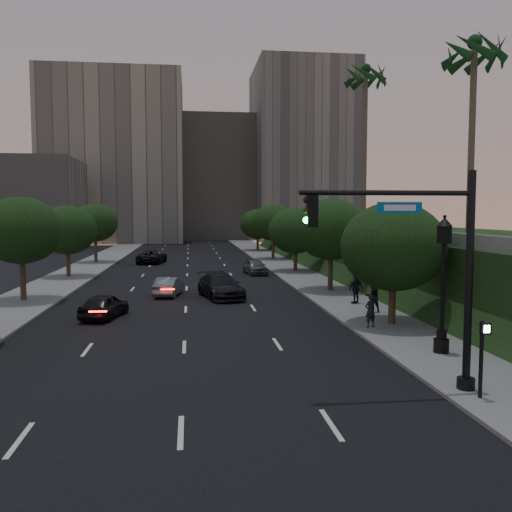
{
  "coord_description": "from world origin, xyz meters",
  "views": [
    {
      "loc": [
        0.28,
        -17.76,
        5.7
      ],
      "look_at": [
        3.47,
        8.31,
        3.6
      ],
      "focal_mm": 38.0,
      "sensor_mm": 36.0,
      "label": 1
    }
  ],
  "objects": [
    {
      "name": "ground",
      "position": [
        0.0,
        0.0,
        0.0
      ],
      "size": [
        160.0,
        160.0,
        0.0
      ],
      "primitive_type": "plane",
      "color": "black",
      "rests_on": "ground"
    },
    {
      "name": "tree_right_c",
      "position": [
        10.3,
        33.0,
        4.02
      ],
      "size": [
        5.2,
        5.2,
        6.24
      ],
      "color": "#38281C",
      "rests_on": "ground"
    },
    {
      "name": "sedan_far_right",
      "position": [
        6.27,
        31.88,
        0.72
      ],
      "size": [
        2.25,
        4.44,
        1.45
      ],
      "primitive_type": "imported",
      "rotation": [
        0.0,
        0.0,
        0.13
      ],
      "color": "#505357",
      "rests_on": "ground"
    },
    {
      "name": "traffic_signal_mast",
      "position": [
        7.81,
        -1.98,
        3.67
      ],
      "size": [
        5.68,
        0.56,
        7.0
      ],
      "color": "black",
      "rests_on": "ground"
    },
    {
      "name": "tree_right_b",
      "position": [
        10.3,
        20.0,
        4.52
      ],
      "size": [
        5.2,
        5.2,
        6.74
      ],
      "color": "#38281C",
      "rests_on": "ground"
    },
    {
      "name": "tree_right_a",
      "position": [
        10.3,
        8.0,
        4.02
      ],
      "size": [
        5.2,
        5.2,
        6.24
      ],
      "color": "#38281C",
      "rests_on": "ground"
    },
    {
      "name": "office_block_left",
      "position": [
        -14.0,
        92.0,
        16.0
      ],
      "size": [
        26.0,
        20.0,
        32.0
      ],
      "primitive_type": "cube",
      "color": "gray",
      "rests_on": "ground"
    },
    {
      "name": "pedestrian_signal",
      "position": [
        8.91,
        -2.86,
        1.57
      ],
      "size": [
        0.3,
        0.33,
        2.5
      ],
      "color": "black",
      "rests_on": "ground"
    },
    {
      "name": "office_block_filler",
      "position": [
        -26.0,
        70.0,
        7.0
      ],
      "size": [
        18.0,
        16.0,
        14.0
      ],
      "primitive_type": "cube",
      "color": "gray",
      "rests_on": "ground"
    },
    {
      "name": "sedan_mid_left",
      "position": [
        -1.19,
        19.58,
        0.66
      ],
      "size": [
        2.08,
        4.17,
        1.31
      ],
      "primitive_type": "imported",
      "rotation": [
        0.0,
        0.0,
        2.96
      ],
      "color": "slate",
      "rests_on": "ground"
    },
    {
      "name": "pedestrian_c",
      "position": [
        10.36,
        14.16,
        1.07
      ],
      "size": [
        1.17,
        0.91,
        1.85
      ],
      "primitive_type": "imported",
      "rotation": [
        0.0,
        0.0,
        3.63
      ],
      "color": "black",
      "rests_on": "sidewalk_right"
    },
    {
      "name": "sedan_near_left",
      "position": [
        -4.35,
        11.97,
        0.68
      ],
      "size": [
        2.52,
        4.26,
        1.36
      ],
      "primitive_type": "imported",
      "rotation": [
        0.0,
        0.0,
        2.9
      ],
      "color": "black",
      "rests_on": "ground"
    },
    {
      "name": "office_block_right",
      "position": [
        24.0,
        96.0,
        18.0
      ],
      "size": [
        20.0,
        22.0,
        36.0
      ],
      "primitive_type": "cube",
      "color": "gray",
      "rests_on": "ground"
    },
    {
      "name": "road_surface",
      "position": [
        0.0,
        30.0,
        0.01
      ],
      "size": [
        16.0,
        140.0,
        0.02
      ],
      "primitive_type": "cube",
      "color": "black",
      "rests_on": "ground"
    },
    {
      "name": "sidewalk_right",
      "position": [
        10.25,
        30.0,
        0.07
      ],
      "size": [
        4.5,
        140.0,
        0.15
      ],
      "primitive_type": "cube",
      "color": "slate",
      "rests_on": "ground"
    },
    {
      "name": "street_lamp",
      "position": [
        10.18,
        2.37,
        2.63
      ],
      "size": [
        0.64,
        0.64,
        5.62
      ],
      "color": "black",
      "rests_on": "ground"
    },
    {
      "name": "parapet_wall",
      "position": [
        13.5,
        28.0,
        4.35
      ],
      "size": [
        0.35,
        90.0,
        0.7
      ],
      "primitive_type": "cube",
      "color": "slate",
      "rests_on": "embankment"
    },
    {
      "name": "office_block_mid",
      "position": [
        6.0,
        102.0,
        13.0
      ],
      "size": [
        22.0,
        18.0,
        26.0
      ],
      "primitive_type": "cube",
      "color": "gray",
      "rests_on": "ground"
    },
    {
      "name": "tree_right_d",
      "position": [
        10.3,
        47.0,
        4.52
      ],
      "size": [
        5.2,
        5.2,
        6.74
      ],
      "color": "#38281C",
      "rests_on": "ground"
    },
    {
      "name": "sedan_far_left",
      "position": [
        -3.97,
        44.01,
        0.76
      ],
      "size": [
        3.43,
        5.84,
        1.52
      ],
      "primitive_type": "imported",
      "rotation": [
        0.0,
        0.0,
        2.97
      ],
      "color": "black",
      "rests_on": "ground"
    },
    {
      "name": "sidewalk_left",
      "position": [
        -10.25,
        30.0,
        0.07
      ],
      "size": [
        4.5,
        140.0,
        0.15
      ],
      "primitive_type": "cube",
      "color": "slate",
      "rests_on": "ground"
    },
    {
      "name": "sedan_near_right",
      "position": [
        2.3,
        18.2,
        0.8
      ],
      "size": [
        3.36,
        5.84,
        1.59
      ],
      "primitive_type": "imported",
      "rotation": [
        0.0,
        0.0,
        0.22
      ],
      "color": "black",
      "rests_on": "ground"
    },
    {
      "name": "palm_far",
      "position": [
        16.0,
        30.0,
        17.64
      ],
      "size": [
        3.2,
        3.2,
        15.5
      ],
      "color": "#4C4233",
      "rests_on": "embankment"
    },
    {
      "name": "embankment",
      "position": [
        22.0,
        28.0,
        2.0
      ],
      "size": [
        18.0,
        90.0,
        4.0
      ],
      "primitive_type": "cube",
      "color": "black",
      "rests_on": "ground"
    },
    {
      "name": "tree_left_b",
      "position": [
        -10.3,
        18.0,
        4.58
      ],
      "size": [
        5.0,
        5.0,
        6.71
      ],
      "color": "#38281C",
      "rests_on": "ground"
    },
    {
      "name": "tree_right_e",
      "position": [
        10.3,
        62.0,
        4.02
      ],
      "size": [
        5.2,
        5.2,
        6.24
      ],
      "color": "#38281C",
      "rests_on": "ground"
    },
    {
      "name": "tree_left_c",
      "position": [
        -10.3,
        31.0,
        4.21
      ],
      "size": [
        5.0,
        5.0,
        6.34
      ],
      "color": "#38281C",
      "rests_on": "ground"
    },
    {
      "name": "pedestrian_a",
      "position": [
        8.96,
        7.35,
        0.95
      ],
      "size": [
        0.68,
        0.55,
        1.6
      ],
      "primitive_type": "imported",
      "rotation": [
        0.0,
        0.0,
        3.47
      ],
      "color": "black",
      "rests_on": "sidewalk_right"
    },
    {
      "name": "tree_left_d",
      "position": [
        -10.3,
        45.0,
        4.58
      ],
      "size": [
        5.0,
        5.0,
        6.71
      ],
      "color": "#38281C",
      "rests_on": "ground"
    },
    {
      "name": "palm_mid",
      "position": [
        17.5,
        14.0,
        15.32
      ],
      "size": [
        3.2,
        3.2,
        13.0
      ],
      "color": "#4C4233",
      "rests_on": "embankment"
    },
    {
      "name": "pedestrian_b",
      "position": [
        10.39,
        11.22,
        1.06
      ],
      "size": [
        0.99,
        0.83,
        1.83
      ],
      "primitive_type": "imported",
      "rotation": [
        0.0,
        0.0,
        3.31
      ],
      "color": "black",
      "rests_on": "sidewalk_right"
    }
  ]
}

